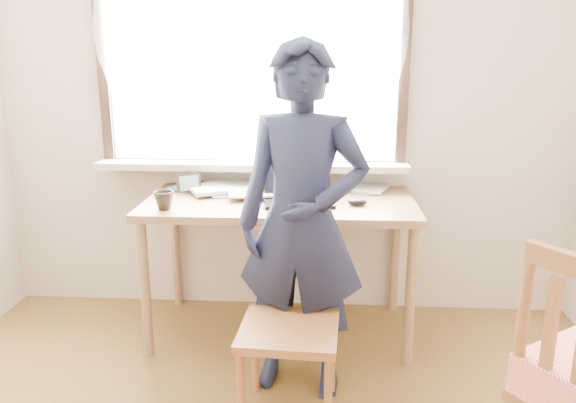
# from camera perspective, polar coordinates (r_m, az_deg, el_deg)

# --- Properties ---
(room_shell) EXTENTS (3.52, 4.02, 2.61)m
(room_shell) POSITION_cam_1_polar(r_m,az_deg,el_deg) (1.58, -5.49, 16.88)
(room_shell) COLOR beige
(room_shell) RESTS_ON ground
(desk) EXTENTS (1.48, 0.74, 0.79)m
(desk) POSITION_cam_1_polar(r_m,az_deg,el_deg) (3.12, -0.80, -1.24)
(desk) COLOR olive
(desk) RESTS_ON ground
(laptop) EXTENTS (0.40, 0.34, 0.25)m
(laptop) POSITION_cam_1_polar(r_m,az_deg,el_deg) (3.05, 1.03, 1.13)
(laptop) COLOR black
(laptop) RESTS_ON desk
(mug_white) EXTENTS (0.16, 0.16, 0.09)m
(mug_white) POSITION_cam_1_polar(r_m,az_deg,el_deg) (3.27, -2.94, 1.78)
(mug_white) COLOR white
(mug_white) RESTS_ON desk
(mug_dark) EXTENTS (0.14, 0.14, 0.10)m
(mug_dark) POSITION_cam_1_polar(r_m,az_deg,el_deg) (2.96, -12.48, 0.10)
(mug_dark) COLOR black
(mug_dark) RESTS_ON desk
(mouse) EXTENTS (0.10, 0.07, 0.04)m
(mouse) POSITION_cam_1_polar(r_m,az_deg,el_deg) (3.00, 7.05, -0.04)
(mouse) COLOR black
(mouse) RESTS_ON desk
(desk_clutter) EXTENTS (0.76, 0.53, 0.05)m
(desk_clutter) POSITION_cam_1_polar(r_m,az_deg,el_deg) (3.31, -4.86, 1.54)
(desk_clutter) COLOR yellow
(desk_clutter) RESTS_ON desk
(book_a) EXTENTS (0.30, 0.35, 0.03)m
(book_a) POSITION_cam_1_polar(r_m,az_deg,el_deg) (3.37, -8.32, 1.47)
(book_a) COLOR white
(book_a) RESTS_ON desk
(book_b) EXTENTS (0.26, 0.30, 0.02)m
(book_b) POSITION_cam_1_polar(r_m,az_deg,el_deg) (3.37, 6.87, 1.46)
(book_b) COLOR white
(book_b) RESTS_ON desk
(picture_frame) EXTENTS (0.13, 0.08, 0.11)m
(picture_frame) POSITION_cam_1_polar(r_m,az_deg,el_deg) (3.27, -10.06, 1.73)
(picture_frame) COLOR black
(picture_frame) RESTS_ON desk
(work_chair) EXTENTS (0.44, 0.43, 0.43)m
(work_chair) POSITION_cam_1_polar(r_m,az_deg,el_deg) (2.52, 0.09, -13.97)
(work_chair) COLOR brown
(work_chair) RESTS_ON ground
(person) EXTENTS (0.66, 0.49, 1.65)m
(person) POSITION_cam_1_polar(r_m,az_deg,el_deg) (2.57, 1.43, -2.19)
(person) COLOR black
(person) RESTS_ON ground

